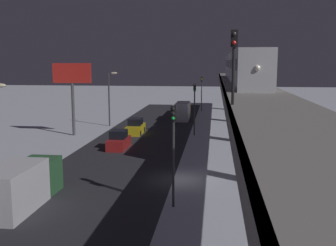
% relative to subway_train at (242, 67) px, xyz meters
% --- Properties ---
extents(ground_plane, '(240.00, 240.00, 0.00)m').
position_rel_subway_train_xyz_m(ground_plane, '(5.83, 19.20, -8.50)').
color(ground_plane, silver).
extents(avenue_asphalt, '(11.00, 109.21, 0.01)m').
position_rel_subway_train_xyz_m(avenue_asphalt, '(11.71, 19.20, -8.49)').
color(avenue_asphalt, '#28282D').
rests_on(avenue_asphalt, ground_plane).
extents(elevated_railway, '(5.00, 109.21, 6.72)m').
position_rel_subway_train_xyz_m(elevated_railway, '(0.09, 19.20, -2.69)').
color(elevated_railway, gray).
rests_on(elevated_railway, ground_plane).
extents(subway_train, '(2.94, 36.87, 3.40)m').
position_rel_subway_train_xyz_m(subway_train, '(0.00, 0.00, 0.00)').
color(subway_train, '#B7BABF').
rests_on(subway_train, elevated_railway).
extents(rail_signal, '(0.36, 0.41, 4.00)m').
position_rel_subway_train_xyz_m(rail_signal, '(2.15, 27.05, 0.95)').
color(rail_signal, black).
rests_on(rail_signal, elevated_railway).
extents(sedan_yellow, '(1.91, 4.54, 1.97)m').
position_rel_subway_train_xyz_m(sedan_yellow, '(13.11, -0.19, -7.71)').
color(sedan_yellow, gold).
rests_on(sedan_yellow, ground_plane).
extents(sedan_red, '(1.80, 4.01, 1.97)m').
position_rel_subway_train_xyz_m(sedan_red, '(13.11, 8.74, -7.70)').
color(sedan_red, '#A51E1E').
rests_on(sedan_red, ground_plane).
extents(box_truck, '(2.40, 7.40, 2.80)m').
position_rel_subway_train_xyz_m(box_truck, '(15.11, 26.00, -7.15)').
color(box_truck, '#2D6038').
rests_on(box_truck, ground_plane).
extents(delivery_van, '(2.40, 7.40, 2.80)m').
position_rel_subway_train_xyz_m(delivery_van, '(8.31, -13.74, -7.15)').
color(delivery_van, gold).
rests_on(delivery_van, ground_plane).
extents(traffic_light_near, '(0.32, 0.44, 6.40)m').
position_rel_subway_train_xyz_m(traffic_light_near, '(5.61, 25.07, -4.30)').
color(traffic_light_near, '#2D2D2D').
rests_on(traffic_light_near, ground_plane).
extents(traffic_light_mid, '(0.32, 0.44, 6.40)m').
position_rel_subway_train_xyz_m(traffic_light_mid, '(5.61, 0.16, -4.30)').
color(traffic_light_mid, '#2D2D2D').
rests_on(traffic_light_mid, ground_plane).
extents(traffic_light_far, '(0.32, 0.44, 6.40)m').
position_rel_subway_train_xyz_m(traffic_light_far, '(5.61, -24.74, -4.30)').
color(traffic_light_far, '#2D2D2D').
rests_on(traffic_light_far, ground_plane).
extents(commercial_billboard, '(4.80, 0.36, 8.90)m').
position_rel_subway_train_xyz_m(commercial_billboard, '(20.50, 1.84, -1.67)').
color(commercial_billboard, '#4C4C51').
rests_on(commercial_billboard, ground_plane).
extents(street_lamp_far, '(1.35, 0.44, 7.65)m').
position_rel_subway_train_xyz_m(street_lamp_far, '(17.78, -5.80, -3.68)').
color(street_lamp_far, '#38383D').
rests_on(street_lamp_far, ground_plane).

